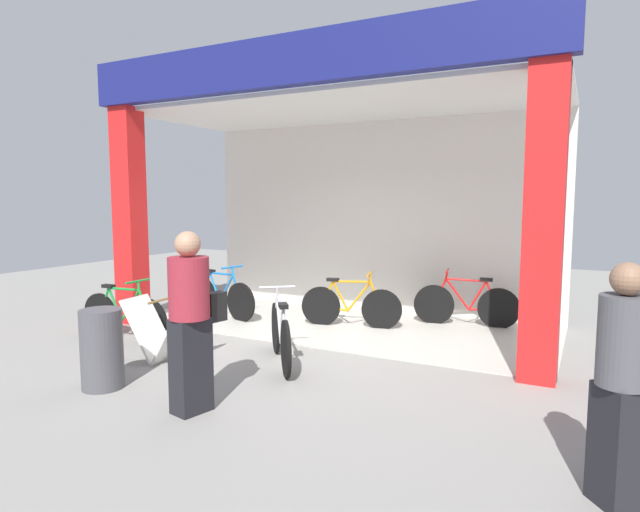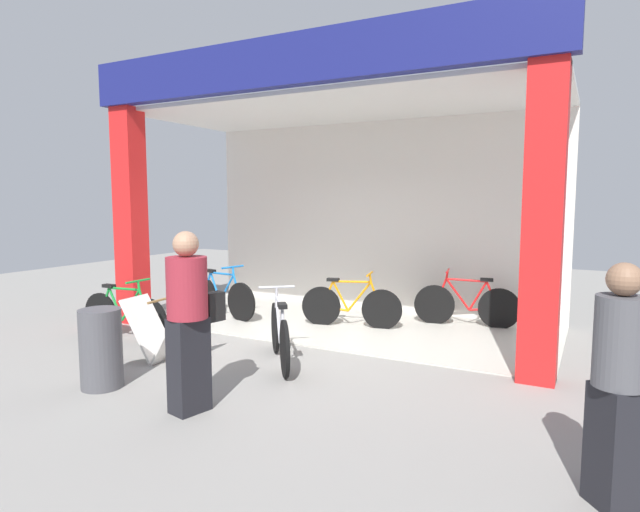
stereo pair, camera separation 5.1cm
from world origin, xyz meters
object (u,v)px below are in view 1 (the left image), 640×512
object	(u,v)px
bicycle_parked_0	(124,315)
bicycle_inside_0	(350,306)
bicycle_parked_1	(280,334)
trash_bin	(102,349)
sandwich_board_sign	(163,330)
pedestrian_0	(191,318)
bicycle_inside_2	(466,304)
bicycle_inside_1	(221,296)
pedestrian_1	(622,384)

from	to	relation	value
bicycle_parked_0	bicycle_inside_0	bearing A→B (deg)	38.90
bicycle_parked_1	trash_bin	size ratio (longest dim) A/B	1.56
sandwich_board_sign	pedestrian_0	distance (m)	1.79
bicycle_parked_0	trash_bin	xyz separation A→B (m)	(1.34, -1.51, 0.07)
bicycle_inside_2	trash_bin	size ratio (longest dim) A/B	1.90
bicycle_inside_0	bicycle_parked_0	world-z (taller)	same
sandwich_board_sign	bicycle_parked_1	bearing A→B (deg)	22.48
bicycle_inside_1	bicycle_parked_0	world-z (taller)	bicycle_inside_1
bicycle_inside_0	bicycle_inside_1	xyz separation A→B (m)	(-2.20, -0.35, 0.01)
bicycle_inside_2	pedestrian_0	bearing A→B (deg)	-108.87
bicycle_inside_1	sandwich_board_sign	xyz separation A→B (m)	(0.86, -2.24, 0.03)
bicycle_inside_2	pedestrian_0	size ratio (longest dim) A/B	0.94
sandwich_board_sign	bicycle_inside_0	bearing A→B (deg)	62.49
pedestrian_0	bicycle_parked_1	bearing A→B (deg)	90.99
bicycle_inside_1	sandwich_board_sign	size ratio (longest dim) A/B	1.69
sandwich_board_sign	pedestrian_1	xyz separation A→B (m)	(4.80, -0.98, 0.42)
bicycle_inside_1	sandwich_board_sign	bearing A→B (deg)	-68.95
bicycle_inside_1	pedestrian_1	distance (m)	6.52
bicycle_inside_0	sandwich_board_sign	world-z (taller)	bicycle_inside_0
bicycle_inside_0	trash_bin	bearing A→B (deg)	-108.98
bicycle_inside_0	trash_bin	world-z (taller)	bicycle_inside_0
trash_bin	bicycle_inside_0	bearing A→B (deg)	71.02
bicycle_inside_0	sandwich_board_sign	xyz separation A→B (m)	(-1.34, -2.58, 0.04)
bicycle_inside_1	pedestrian_0	xyz separation A→B (m)	(2.22, -3.28, 0.52)
bicycle_inside_2	bicycle_parked_1	size ratio (longest dim) A/B	1.21
pedestrian_1	sandwich_board_sign	bearing A→B (deg)	168.45
pedestrian_0	pedestrian_1	size ratio (longest dim) A/B	1.06
bicycle_parked_1	pedestrian_1	bearing A→B (deg)	-23.87
bicycle_parked_0	pedestrian_1	distance (m)	6.22
bicycle_inside_2	trash_bin	distance (m)	5.27
bicycle_inside_0	pedestrian_1	bearing A→B (deg)	-45.88
bicycle_parked_0	sandwich_board_sign	size ratio (longest dim) A/B	1.67
bicycle_inside_0	bicycle_parked_1	bearing A→B (deg)	-90.28
pedestrian_0	pedestrian_1	world-z (taller)	pedestrian_0
trash_bin	bicycle_parked_1	bearing A→B (deg)	51.76
bicycle_inside_1	bicycle_inside_2	size ratio (longest dim) A/B	1.00
sandwich_board_sign	trash_bin	world-z (taller)	trash_bin
trash_bin	bicycle_inside_1	bearing A→B (deg)	106.76
bicycle_parked_1	pedestrian_0	distance (m)	1.68
bicycle_parked_0	bicycle_inside_2	bearing A→B (deg)	35.63
bicycle_parked_0	trash_bin	world-z (taller)	bicycle_parked_0
bicycle_parked_1	pedestrian_0	world-z (taller)	pedestrian_0
bicycle_parked_0	sandwich_board_sign	world-z (taller)	bicycle_parked_0
bicycle_inside_1	bicycle_parked_1	bearing A→B (deg)	-37.49
bicycle_inside_1	bicycle_parked_1	size ratio (longest dim) A/B	1.22
pedestrian_0	trash_bin	xyz separation A→B (m)	(-1.25, 0.05, -0.46)
pedestrian_0	bicycle_inside_1	bearing A→B (deg)	124.10
bicycle_inside_0	pedestrian_0	xyz separation A→B (m)	(0.02, -3.63, 0.54)
bicycle_inside_2	trash_bin	bearing A→B (deg)	-122.01
bicycle_inside_0	bicycle_inside_2	world-z (taller)	bicycle_inside_2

